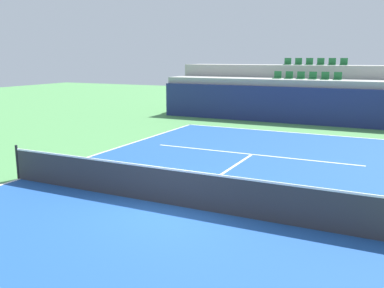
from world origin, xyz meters
The scene contains 12 objects.
ground_plane centered at (0.00, 0.00, 0.00)m, with size 80.00×80.00×0.00m, color #4C8C4C.
court_surface centered at (0.00, 0.00, 0.01)m, with size 11.00×24.00×0.01m, color #1E4C99.
baseline_far centered at (0.00, 11.95, 0.01)m, with size 11.00×0.10×0.00m, color white.
sideline_left centered at (-5.45, 0.00, 0.01)m, with size 0.10×24.00×0.00m, color white.
service_line_far centered at (0.00, 6.40, 0.01)m, with size 8.26×0.10×0.00m, color white.
centre_service_line centered at (0.00, 3.20, 0.01)m, with size 0.10×6.40×0.00m, color white.
back_wall centered at (0.00, 14.96, 1.03)m, with size 17.13×0.30×2.07m, color navy.
stands_tier_lower centered at (0.00, 16.31, 1.23)m, with size 17.13×2.40×2.46m, color #9E9E99.
stands_tier_upper centered at (0.00, 18.71, 1.62)m, with size 17.13×2.40×3.23m, color #9E9E99.
seating_row_lower centered at (0.00, 16.40, 2.58)m, with size 3.92×0.44×0.44m.
seating_row_upper centered at (0.00, 18.80, 3.36)m, with size 3.92×0.44×0.44m.
tennis_net centered at (0.00, 0.00, 0.51)m, with size 11.08×0.08×1.07m.
Camera 1 is at (4.89, -8.99, 3.73)m, focal length 39.41 mm.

